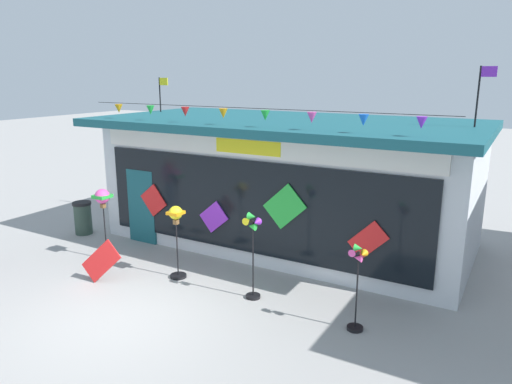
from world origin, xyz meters
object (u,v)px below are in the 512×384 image
at_px(trash_bin, 83,218).
at_px(wind_spinner_far_left, 103,204).
at_px(wind_spinner_left, 176,226).
at_px(kite_shop_building, 289,180).
at_px(display_kite_on_ground, 101,261).
at_px(wind_spinner_center_left, 252,244).
at_px(wind_spinner_center_right, 357,281).

bearing_deg(trash_bin, wind_spinner_far_left, -27.55).
bearing_deg(wind_spinner_left, kite_shop_building, 73.56).
bearing_deg(display_kite_on_ground, wind_spinner_left, 39.36).
distance_m(kite_shop_building, display_kite_on_ground, 5.23).
height_order(wind_spinner_far_left, trash_bin, wind_spinner_far_left).
bearing_deg(wind_spinner_center_left, wind_spinner_left, 178.15).
bearing_deg(wind_spinner_center_left, wind_spinner_center_right, -4.61).
relative_size(wind_spinner_far_left, trash_bin, 1.91).
relative_size(kite_shop_building, wind_spinner_left, 5.83).
bearing_deg(trash_bin, wind_spinner_center_right, -8.68).
bearing_deg(wind_spinner_far_left, display_kite_on_ground, -47.06).
xyz_separation_m(wind_spinner_far_left, wind_spinner_center_right, (6.42, -0.21, -0.46)).
xyz_separation_m(kite_shop_building, trash_bin, (-5.33, -2.44, -1.22)).
bearing_deg(kite_shop_building, wind_spinner_left, -106.44).
xyz_separation_m(kite_shop_building, wind_spinner_far_left, (-3.25, -3.53, -0.27)).
relative_size(wind_spinner_left, display_kite_on_ground, 1.81).
bearing_deg(display_kite_on_ground, trash_bin, 145.23).
height_order(wind_spinner_far_left, display_kite_on_ground, wind_spinner_far_left).
height_order(wind_spinner_center_left, display_kite_on_ground, wind_spinner_center_left).
height_order(wind_spinner_center_right, display_kite_on_ground, wind_spinner_center_right).
xyz_separation_m(wind_spinner_far_left, wind_spinner_center_left, (4.20, -0.03, -0.24)).
bearing_deg(wind_spinner_center_right, trash_bin, 171.32).
height_order(kite_shop_building, wind_spinner_far_left, kite_shop_building).
relative_size(wind_spinner_left, wind_spinner_center_right, 1.02).
bearing_deg(wind_spinner_left, trash_bin, 166.21).
bearing_deg(display_kite_on_ground, wind_spinner_far_left, 132.94).
bearing_deg(display_kite_on_ground, wind_spinner_center_left, 16.76).
bearing_deg(wind_spinner_center_right, wind_spinner_left, 176.69).
bearing_deg(kite_shop_building, display_kite_on_ground, -116.91).
bearing_deg(display_kite_on_ground, wind_spinner_center_right, 8.32).
xyz_separation_m(wind_spinner_center_left, trash_bin, (-6.28, 1.12, -0.71)).
distance_m(wind_spinner_far_left, wind_spinner_left, 2.23).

